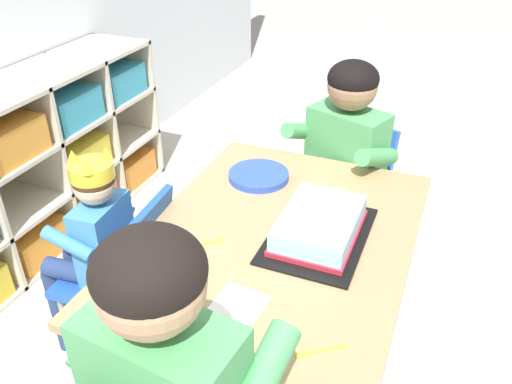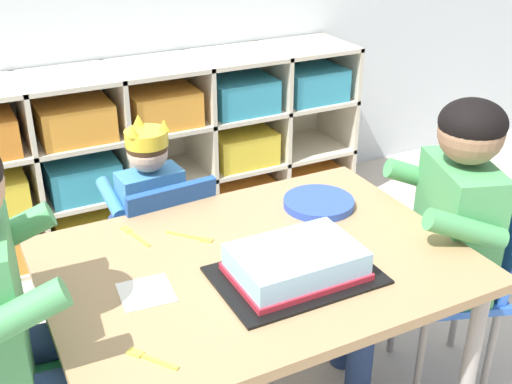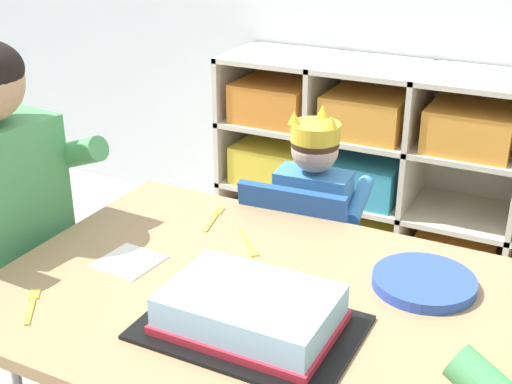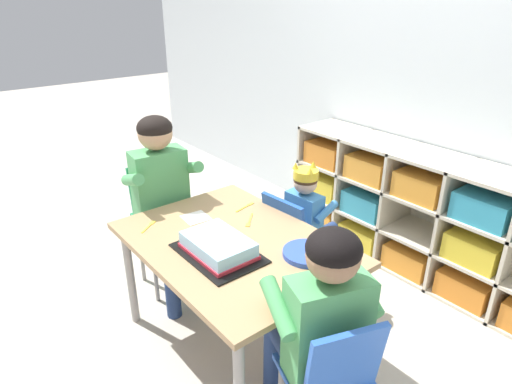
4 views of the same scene
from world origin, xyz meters
TOP-DOWN VIEW (x-y plane):
  - storage_cubby_shelf at (0.16, 1.34)m, footprint 1.94×0.37m
  - activity_table at (0.00, 0.00)m, footprint 1.10×0.80m
  - classroom_chair_blue at (-0.10, 0.50)m, footprint 0.34×0.37m
  - child_with_crown at (-0.11, 0.62)m, footprint 0.31×0.31m
  - adult_helper_seated at (-0.62, -0.03)m, footprint 0.45×0.43m
  - classroom_chair_guest_side at (0.71, -0.07)m, footprint 0.40×0.39m
  - guest_at_table_side at (0.60, -0.04)m, footprint 0.48×0.46m
  - birthday_cake_on_tray at (0.05, -0.12)m, footprint 0.41×0.28m
  - paper_plate_stack at (0.31, 0.18)m, footprint 0.22×0.22m
  - paper_napkin_square at (-0.31, -0.01)m, footprint 0.14×0.14m
  - fork_scattered_mid_table at (-0.11, 0.18)m, footprint 0.11×0.12m
  - fork_beside_plate_stack at (-0.26, 0.27)m, footprint 0.05×0.14m
  - fork_at_table_front_edge at (-0.38, -0.25)m, footprint 0.09×0.11m

SIDE VIEW (x-z plane):
  - storage_cubby_shelf at x=0.16m, z-range -0.03..0.77m
  - classroom_chair_guest_side at x=0.71m, z-range 0.06..0.74m
  - classroom_chair_blue at x=-0.10m, z-range 0.06..0.74m
  - child_with_crown at x=-0.11m, z-range 0.10..0.95m
  - activity_table at x=0.00m, z-range 0.25..0.86m
  - guest_at_table_side at x=0.60m, z-range 0.10..1.08m
  - paper_napkin_square at x=-0.31m, z-range 0.62..0.62m
  - fork_at_table_front_edge at x=-0.38m, z-range 0.62..0.62m
  - fork_scattered_mid_table at x=-0.11m, z-range 0.62..0.62m
  - fork_beside_plate_stack at x=-0.26m, z-range 0.62..0.62m
  - paper_plate_stack at x=0.31m, z-range 0.62..0.64m
  - birthday_cake_on_tray at x=0.05m, z-range 0.61..0.69m
  - adult_helper_seated at x=-0.62m, z-range 0.14..1.23m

